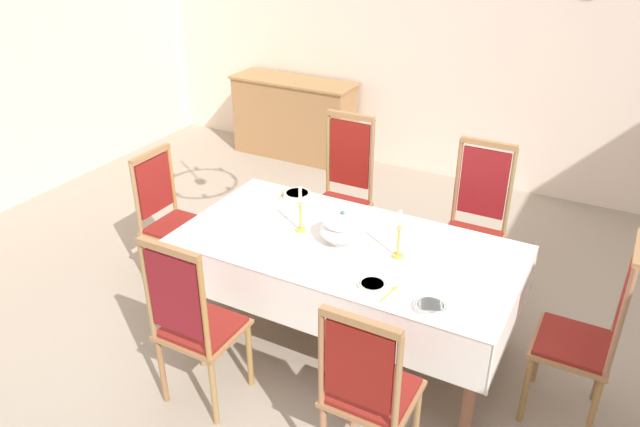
# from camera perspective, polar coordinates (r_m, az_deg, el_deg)

# --- Properties ---
(ground) EXTENTS (7.54, 6.20, 0.04)m
(ground) POSITION_cam_1_polar(r_m,az_deg,el_deg) (4.30, 1.67, -12.42)
(ground) COLOR #A29381
(back_wall) EXTENTS (7.54, 0.08, 3.35)m
(back_wall) POSITION_cam_1_polar(r_m,az_deg,el_deg) (6.35, 15.41, 17.06)
(back_wall) COLOR beige
(back_wall) RESTS_ON ground
(dining_table) EXTENTS (2.16, 1.08, 0.75)m
(dining_table) POSITION_cam_1_polar(r_m,az_deg,el_deg) (3.97, 2.53, -3.75)
(dining_table) COLOR #A9713E
(dining_table) RESTS_ON ground
(tablecloth) EXTENTS (2.18, 1.10, 0.34)m
(tablecloth) POSITION_cam_1_polar(r_m,az_deg,el_deg) (3.97, 2.53, -3.83)
(tablecloth) COLOR white
(tablecloth) RESTS_ON dining_table
(chair_south_a) EXTENTS (0.44, 0.42, 1.16)m
(chair_south_a) POSITION_cam_1_polar(r_m,az_deg,el_deg) (3.60, -11.67, -9.81)
(chair_south_a) COLOR olive
(chair_south_a) RESTS_ON ground
(chair_north_a) EXTENTS (0.44, 0.42, 1.23)m
(chair_north_a) POSITION_cam_1_polar(r_m,az_deg,el_deg) (4.95, 2.10, 2.16)
(chair_north_a) COLOR #A37245
(chair_north_a) RESTS_ON ground
(chair_south_b) EXTENTS (0.44, 0.42, 1.09)m
(chair_south_b) POSITION_cam_1_polar(r_m,az_deg,el_deg) (3.17, 4.49, -15.98)
(chair_south_b) COLOR #9D6A4B
(chair_south_b) RESTS_ON ground
(chair_north_b) EXTENTS (0.44, 0.42, 1.20)m
(chair_north_b) POSITION_cam_1_polar(r_m,az_deg,el_deg) (4.63, 14.20, -0.79)
(chair_north_b) COLOR #A97147
(chair_north_b) RESTS_ON ground
(chair_head_west) EXTENTS (0.42, 0.44, 1.08)m
(chair_head_west) POSITION_cam_1_polar(r_m,az_deg,el_deg) (4.77, -13.70, -0.38)
(chair_head_west) COLOR #986846
(chair_head_west) RESTS_ON ground
(chair_head_east) EXTENTS (0.42, 0.44, 1.20)m
(chair_head_east) POSITION_cam_1_polar(r_m,az_deg,el_deg) (3.74, 23.82, -10.10)
(chair_head_east) COLOR olive
(chair_head_east) RESTS_ON ground
(soup_tureen) EXTENTS (0.28, 0.28, 0.22)m
(soup_tureen) POSITION_cam_1_polar(r_m,az_deg,el_deg) (3.89, 2.09, -1.28)
(soup_tureen) COLOR white
(soup_tureen) RESTS_ON tablecloth
(candlestick_west) EXTENTS (0.07, 0.07, 0.32)m
(candlestick_west) POSITION_cam_1_polar(r_m,az_deg,el_deg) (4.01, -1.83, -0.04)
(candlestick_west) COLOR gold
(candlestick_west) RESTS_ON tablecloth
(candlestick_east) EXTENTS (0.07, 0.07, 0.32)m
(candlestick_east) POSITION_cam_1_polar(r_m,az_deg,el_deg) (3.75, 7.33, -2.38)
(candlestick_east) COLOR gold
(candlestick_east) RESTS_ON tablecloth
(bowl_near_left) EXTENTS (0.20, 0.20, 0.04)m
(bowl_near_left) POSITION_cam_1_polar(r_m,az_deg,el_deg) (4.50, -2.14, 1.75)
(bowl_near_left) COLOR white
(bowl_near_left) RESTS_ON tablecloth
(bowl_near_right) EXTENTS (0.16, 0.16, 0.03)m
(bowl_near_right) POSITION_cam_1_polar(r_m,az_deg,el_deg) (3.51, 4.90, -6.66)
(bowl_near_right) COLOR white
(bowl_near_right) RESTS_ON tablecloth
(bowl_far_left) EXTENTS (0.18, 0.18, 0.03)m
(bowl_far_left) POSITION_cam_1_polar(r_m,az_deg,el_deg) (3.38, 10.24, -8.54)
(bowl_far_left) COLOR white
(bowl_far_left) RESTS_ON tablecloth
(spoon_primary) EXTENTS (0.06, 0.17, 0.01)m
(spoon_primary) POSITION_cam_1_polar(r_m,az_deg,el_deg) (4.59, -3.45, 2.00)
(spoon_primary) COLOR gold
(spoon_primary) RESTS_ON tablecloth
(spoon_secondary) EXTENTS (0.05, 0.18, 0.01)m
(spoon_secondary) POSITION_cam_1_polar(r_m,az_deg,el_deg) (3.50, 6.79, -7.10)
(spoon_secondary) COLOR gold
(spoon_secondary) RESTS_ON tablecloth
(sideboard) EXTENTS (1.44, 0.48, 0.90)m
(sideboard) POSITION_cam_1_polar(r_m,az_deg,el_deg) (7.11, -2.42, 8.85)
(sideboard) COLOR #9F7246
(sideboard) RESTS_ON ground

